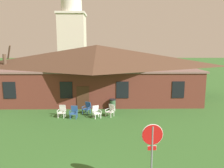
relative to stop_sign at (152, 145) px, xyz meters
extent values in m
cube|color=brown|center=(-2.83, 16.61, -0.40)|extent=(19.92, 10.00, 3.20)
cube|color=#795B55|center=(-2.83, 16.61, 1.28)|extent=(20.32, 10.20, 0.16)
pyramid|color=#4C3323|center=(-2.83, 16.61, 2.54)|extent=(20.72, 10.40, 2.36)
cube|color=black|center=(-10.30, 11.58, -0.24)|extent=(1.10, 0.06, 1.50)
cube|color=black|center=(-5.32, 11.58, -0.24)|extent=(1.10, 0.06, 1.50)
cube|color=black|center=(-0.34, 11.58, -0.24)|extent=(1.10, 0.06, 1.50)
cube|color=black|center=(4.64, 11.58, -0.24)|extent=(1.10, 0.06, 1.50)
cube|color=#422819|center=(-3.86, 11.58, -0.95)|extent=(1.10, 0.06, 2.10)
cube|color=beige|center=(-8.32, 34.93, 3.63)|extent=(4.80, 4.80, 11.26)
cube|color=silver|center=(-8.32, 34.93, 9.44)|extent=(5.18, 5.18, 0.36)
cylinder|color=silver|center=(-8.32, 34.93, 10.72)|extent=(3.80, 3.80, 2.20)
cylinder|color=slate|center=(0.00, 0.00, -0.63)|extent=(0.07, 0.07, 2.73)
cylinder|color=white|center=(0.00, 0.01, 0.41)|extent=(0.80, 0.08, 0.81)
cylinder|color=#B71414|center=(0.00, -0.01, 0.41)|extent=(0.76, 0.08, 0.76)
cube|color=#B71414|center=(0.00, 0.00, -0.11)|extent=(0.32, 0.05, 0.16)
cube|color=white|center=(0.00, 0.01, -0.11)|extent=(0.34, 0.04, 0.18)
cube|color=silver|center=(-5.10, 9.06, -1.82)|extent=(0.05, 0.05, 0.36)
cube|color=silver|center=(-5.55, 9.11, -1.82)|extent=(0.05, 0.05, 0.36)
cube|color=silver|center=(-5.05, 9.50, -1.82)|extent=(0.05, 0.05, 0.36)
cube|color=silver|center=(-5.51, 9.55, -1.82)|extent=(0.05, 0.05, 0.36)
cube|color=silver|center=(-5.30, 9.31, -1.62)|extent=(0.59, 0.57, 0.05)
cube|color=silver|center=(-5.27, 9.62, -1.32)|extent=(0.53, 0.24, 0.54)
cube|color=silver|center=(-5.02, 9.26, -1.42)|extent=(0.10, 0.47, 0.03)
cube|color=silver|center=(-5.03, 9.10, -1.53)|extent=(0.04, 0.04, 0.22)
cube|color=silver|center=(-5.59, 9.31, -1.42)|extent=(0.10, 0.47, 0.03)
cube|color=silver|center=(-5.61, 9.15, -1.53)|extent=(0.04, 0.04, 0.22)
cube|color=#2D5693|center=(-4.10, 8.83, -1.82)|extent=(0.05, 0.05, 0.36)
cube|color=#2D5693|center=(-4.55, 8.86, -1.82)|extent=(0.05, 0.05, 0.36)
cube|color=#2D5693|center=(-4.07, 9.28, -1.82)|extent=(0.05, 0.05, 0.36)
cube|color=#2D5693|center=(-4.53, 9.30, -1.82)|extent=(0.05, 0.05, 0.36)
cube|color=#2D5693|center=(-4.31, 9.07, -1.62)|extent=(0.56, 0.55, 0.05)
cube|color=#2D5693|center=(-4.30, 9.38, -1.32)|extent=(0.52, 0.22, 0.54)
cube|color=#2D5693|center=(-4.03, 9.03, -1.42)|extent=(0.08, 0.47, 0.03)
cube|color=#2D5693|center=(-4.03, 8.87, -1.53)|extent=(0.04, 0.04, 0.22)
cube|color=#2D5693|center=(-4.60, 9.06, -1.42)|extent=(0.08, 0.47, 0.03)
cube|color=#2D5693|center=(-4.61, 8.90, -1.53)|extent=(0.04, 0.04, 0.22)
cube|color=#2D5693|center=(-3.35, 9.97, -1.82)|extent=(0.07, 0.07, 0.36)
cube|color=#2D5693|center=(-3.76, 10.18, -1.82)|extent=(0.07, 0.07, 0.36)
cube|color=#2D5693|center=(-3.14, 10.36, -1.82)|extent=(0.07, 0.07, 0.36)
cube|color=#2D5693|center=(-3.55, 10.57, -1.82)|extent=(0.07, 0.07, 0.36)
cube|color=#2D5693|center=(-3.45, 10.27, -1.62)|extent=(0.72, 0.71, 0.05)
cube|color=#2D5693|center=(-3.30, 10.54, -1.32)|extent=(0.54, 0.41, 0.54)
cube|color=#2D5693|center=(-3.20, 10.12, -1.42)|extent=(0.27, 0.44, 0.03)
cube|color=#2D5693|center=(-3.28, 9.97, -1.53)|extent=(0.05, 0.05, 0.22)
cube|color=#2D5693|center=(-3.71, 10.39, -1.42)|extent=(0.27, 0.44, 0.03)
cube|color=#2D5693|center=(-3.79, 10.25, -1.53)|extent=(0.05, 0.05, 0.22)
cube|color=white|center=(-2.20, 9.00, -1.82)|extent=(0.07, 0.07, 0.36)
cube|color=white|center=(-2.62, 8.81, -1.82)|extent=(0.07, 0.07, 0.36)
cube|color=white|center=(-2.39, 9.41, -1.82)|extent=(0.07, 0.07, 0.36)
cube|color=white|center=(-2.80, 9.21, -1.82)|extent=(0.07, 0.07, 0.36)
cube|color=white|center=(-2.50, 9.11, -1.62)|extent=(0.71, 0.70, 0.05)
cube|color=white|center=(-2.63, 9.39, -1.32)|extent=(0.55, 0.39, 0.54)
cube|color=white|center=(-2.23, 9.21, -1.42)|extent=(0.25, 0.45, 0.03)
cube|color=white|center=(-2.16, 9.06, -1.53)|extent=(0.05, 0.05, 0.22)
cube|color=white|center=(-2.76, 8.97, -1.42)|extent=(0.25, 0.45, 0.03)
cube|color=white|center=(-2.69, 8.82, -1.53)|extent=(0.05, 0.05, 0.22)
cube|color=silver|center=(-1.42, 9.14, -1.82)|extent=(0.07, 0.07, 0.36)
cube|color=silver|center=(-1.80, 9.39, -1.82)|extent=(0.07, 0.07, 0.36)
cube|color=silver|center=(-1.17, 9.50, -1.82)|extent=(0.07, 0.07, 0.36)
cube|color=silver|center=(-1.55, 9.76, -1.82)|extent=(0.07, 0.07, 0.36)
cube|color=silver|center=(-1.48, 9.45, -1.62)|extent=(0.74, 0.73, 0.05)
cube|color=silver|center=(-1.31, 9.70, -1.32)|extent=(0.53, 0.44, 0.54)
cube|color=silver|center=(-1.25, 9.27, -1.42)|extent=(0.31, 0.42, 0.03)
cube|color=silver|center=(-1.34, 9.13, -1.53)|extent=(0.06, 0.06, 0.22)
cube|color=silver|center=(-1.73, 9.59, -1.42)|extent=(0.31, 0.42, 0.03)
cube|color=silver|center=(-1.82, 9.46, -1.53)|extent=(0.06, 0.06, 0.22)
cylinder|color=brown|center=(-12.20, 15.27, 0.39)|extent=(0.36, 0.36, 4.78)
cylinder|color=brown|center=(-12.26, 14.85, 0.93)|extent=(0.98, 0.30, 1.22)
cylinder|color=brown|center=(-11.83, 15.39, 1.25)|extent=(0.43, 0.91, 0.97)
cylinder|color=brown|center=(-11.85, 15.57, 2.97)|extent=(0.82, 0.92, 1.46)
cylinder|color=#335638|center=(-1.22, 11.31, -1.55)|extent=(0.52, 0.52, 0.90)
cylinder|color=black|center=(-1.22, 11.31, -1.06)|extent=(0.56, 0.56, 0.08)
camera|label=1|loc=(-1.61, -7.55, 3.60)|focal=35.33mm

